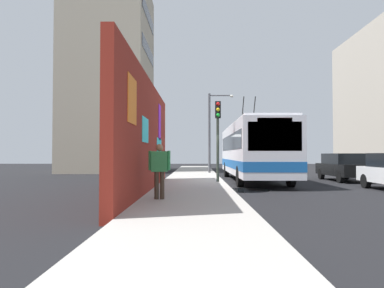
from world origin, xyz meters
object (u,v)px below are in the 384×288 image
Objects in this scene: parked_car_black at (343,166)px; pedestrian_near_wall at (159,166)px; traffic_light at (218,127)px; street_lamp at (212,126)px; city_bus at (253,149)px.

pedestrian_near_wall reaches higher than parked_car_black.
parked_car_black is 8.09m from traffic_light.
parked_car_black is at bearing -131.57° from street_lamp.
city_bus is at bearing -162.84° from street_lamp.
street_lamp is at bearing -0.87° from traffic_light.
traffic_light is (-2.69, 7.35, 2.06)m from parked_car_black.
parked_car_black is 0.74× the size of street_lamp.
city_bus is 3.52m from traffic_light.
street_lamp is (16.09, -2.36, 2.50)m from pedestrian_near_wall.
traffic_light reaches higher than parked_car_black.
parked_car_black is 13.63m from pedestrian_near_wall.
city_bus reaches higher than parked_car_black.
pedestrian_near_wall is at bearing 162.38° from traffic_light.
traffic_light is (-2.57, 2.15, 1.07)m from city_bus.
pedestrian_near_wall is 0.28× the size of street_lamp.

